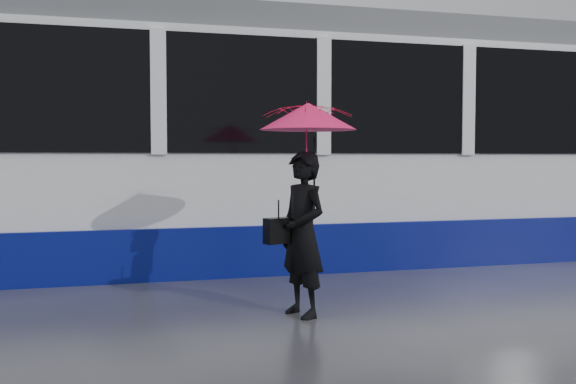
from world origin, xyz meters
name	(u,v)px	position (x,y,z in m)	size (l,w,h in m)	color
ground	(287,298)	(0.00, 0.00, 0.00)	(90.00, 90.00, 0.00)	#2C2C31
rails	(241,260)	(0.00, 2.50, 0.01)	(34.00, 1.51, 0.02)	#3F3D38
tram	(190,143)	(-0.69, 2.50, 1.64)	(26.00, 2.56, 3.35)	white
woman	(303,234)	(-0.05, -0.73, 0.75)	(0.55, 0.36, 1.50)	black
umbrella	(308,135)	(0.00, -0.73, 1.64)	(1.14, 1.14, 1.01)	#F7147B
handbag	(279,230)	(-0.27, -0.71, 0.79)	(0.29, 0.20, 0.41)	black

